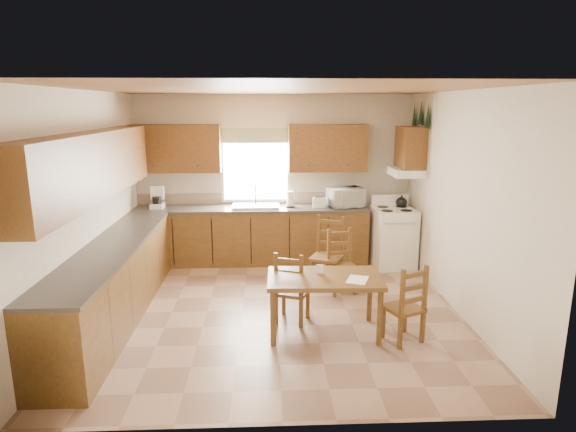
{
  "coord_description": "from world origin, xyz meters",
  "views": [
    {
      "loc": [
        -0.11,
        -5.64,
        2.52
      ],
      "look_at": [
        0.15,
        0.3,
        1.15
      ],
      "focal_mm": 30.0,
      "sensor_mm": 36.0,
      "label": 1
    }
  ],
  "objects_px": {
    "microwave": "(346,197)",
    "chair_far_left": "(342,262)",
    "dining_table": "(324,305)",
    "chair_near_left": "(292,287)",
    "chair_far_right": "(327,253)",
    "chair_near_right": "(404,303)",
    "stove": "(393,238)"
  },
  "relations": [
    {
      "from": "dining_table",
      "to": "chair_far_right",
      "type": "height_order",
      "value": "chair_far_right"
    },
    {
      "from": "microwave",
      "to": "chair_near_right",
      "type": "bearing_deg",
      "value": -101.64
    },
    {
      "from": "stove",
      "to": "chair_near_left",
      "type": "xyz_separation_m",
      "value": [
        -1.71,
        -1.96,
        -0.02
      ]
    },
    {
      "from": "stove",
      "to": "chair_near_right",
      "type": "height_order",
      "value": "stove"
    },
    {
      "from": "chair_near_left",
      "to": "chair_near_right",
      "type": "relative_size",
      "value": 0.99
    },
    {
      "from": "microwave",
      "to": "chair_far_left",
      "type": "xyz_separation_m",
      "value": [
        -0.25,
        -1.36,
        -0.64
      ]
    },
    {
      "from": "microwave",
      "to": "chair_far_right",
      "type": "distance_m",
      "value": 1.34
    },
    {
      "from": "dining_table",
      "to": "chair_far_right",
      "type": "xyz_separation_m",
      "value": [
        0.2,
        1.44,
        0.16
      ]
    },
    {
      "from": "microwave",
      "to": "chair_near_left",
      "type": "height_order",
      "value": "microwave"
    },
    {
      "from": "microwave",
      "to": "chair_far_right",
      "type": "xyz_separation_m",
      "value": [
        -0.44,
        -1.12,
        -0.58
      ]
    },
    {
      "from": "microwave",
      "to": "chair_near_right",
      "type": "xyz_separation_m",
      "value": [
        0.2,
        -2.78,
        -0.64
      ]
    },
    {
      "from": "chair_near_left",
      "to": "chair_far_right",
      "type": "xyz_separation_m",
      "value": [
        0.54,
        1.13,
        0.06
      ]
    },
    {
      "from": "stove",
      "to": "microwave",
      "type": "bearing_deg",
      "value": 154.12
    },
    {
      "from": "dining_table",
      "to": "chair_far_left",
      "type": "height_order",
      "value": "chair_far_left"
    },
    {
      "from": "microwave",
      "to": "chair_near_left",
      "type": "xyz_separation_m",
      "value": [
        -0.98,
        -2.25,
        -0.64
      ]
    },
    {
      "from": "chair_near_right",
      "to": "chair_far_right",
      "type": "bearing_deg",
      "value": -93.53
    },
    {
      "from": "stove",
      "to": "dining_table",
      "type": "height_order",
      "value": "stove"
    },
    {
      "from": "chair_far_right",
      "to": "microwave",
      "type": "bearing_deg",
      "value": 92.74
    },
    {
      "from": "stove",
      "to": "chair_far_left",
      "type": "height_order",
      "value": "stove"
    },
    {
      "from": "microwave",
      "to": "chair_far_left",
      "type": "relative_size",
      "value": 0.59
    },
    {
      "from": "stove",
      "to": "chair_far_right",
      "type": "distance_m",
      "value": 1.43
    },
    {
      "from": "dining_table",
      "to": "chair_near_left",
      "type": "distance_m",
      "value": 0.48
    },
    {
      "from": "chair_near_left",
      "to": "chair_far_left",
      "type": "relative_size",
      "value": 1.0
    },
    {
      "from": "microwave",
      "to": "chair_near_right",
      "type": "relative_size",
      "value": 0.58
    },
    {
      "from": "chair_near_left",
      "to": "chair_far_right",
      "type": "distance_m",
      "value": 1.25
    },
    {
      "from": "dining_table",
      "to": "chair_near_left",
      "type": "xyz_separation_m",
      "value": [
        -0.34,
        0.32,
        0.1
      ]
    },
    {
      "from": "dining_table",
      "to": "chair_near_right",
      "type": "bearing_deg",
      "value": -12.86
    },
    {
      "from": "chair_far_right",
      "to": "chair_near_left",
      "type": "bearing_deg",
      "value": -91.78
    },
    {
      "from": "stove",
      "to": "chair_far_right",
      "type": "relative_size",
      "value": 0.93
    },
    {
      "from": "dining_table",
      "to": "chair_near_right",
      "type": "xyz_separation_m",
      "value": [
        0.84,
        -0.22,
        0.1
      ]
    },
    {
      "from": "microwave",
      "to": "chair_far_left",
      "type": "bearing_deg",
      "value": -116.15
    },
    {
      "from": "chair_near_left",
      "to": "chair_far_left",
      "type": "height_order",
      "value": "chair_near_left"
    }
  ]
}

